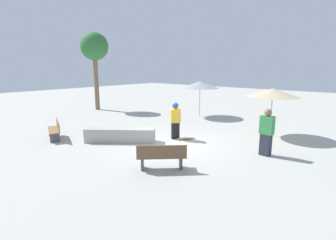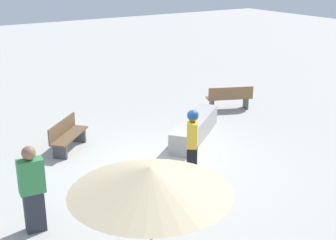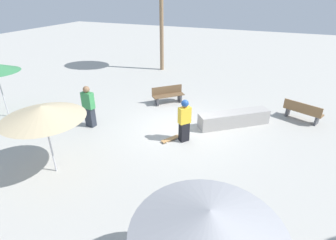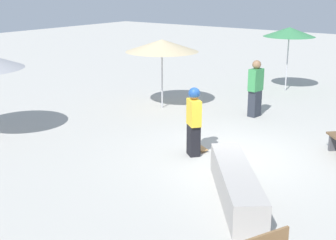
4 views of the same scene
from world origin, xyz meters
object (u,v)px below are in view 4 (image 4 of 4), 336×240
Objects in this scene: concrete_ledge at (236,184)px; shade_umbrella_tan at (162,46)px; skateboard at (198,146)px; bystander_watching at (255,89)px; skater_main at (194,119)px; shade_umbrella_green at (289,32)px.

shade_umbrella_tan is (5.34, -4.67, 1.78)m from concrete_ledge.
skateboard is 0.45× the size of bystander_watching.
skater_main is 4.74m from shade_umbrella_tan.
skateboard is 0.33× the size of shade_umbrella_tan.
skater_main reaches higher than concrete_ledge.
shade_umbrella_green is at bearing -43.82° from skater_main.
concrete_ledge is 10.29m from shade_umbrella_green.
bystander_watching is at bearing -56.50° from skateboard.
skateboard is 0.28× the size of concrete_ledge.
shade_umbrella_tan reaches higher than skateboard.
bystander_watching reaches higher than skater_main.
shade_umbrella_tan is at bearing -4.61° from skater_main.
skateboard is at bearing 96.67° from shade_umbrella_green.
shade_umbrella_green is 1.02× the size of shade_umbrella_tan.
bystander_watching is (0.38, -4.03, -0.02)m from skater_main.
skater_main is at bearing 141.13° from skateboard.
concrete_ledge is at bearing -150.45° from bystander_watching.
shade_umbrella_green reaches higher than skateboard.
shade_umbrella_tan is (3.16, -2.67, 2.02)m from skateboard.
concrete_ledge is 6.08m from bystander_watching.
concrete_ledge is at bearing 107.68° from shade_umbrella_green.
shade_umbrella_tan is at bearing 65.33° from shade_umbrella_green.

